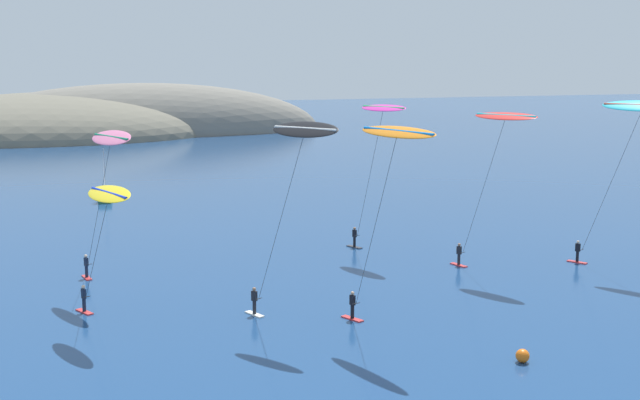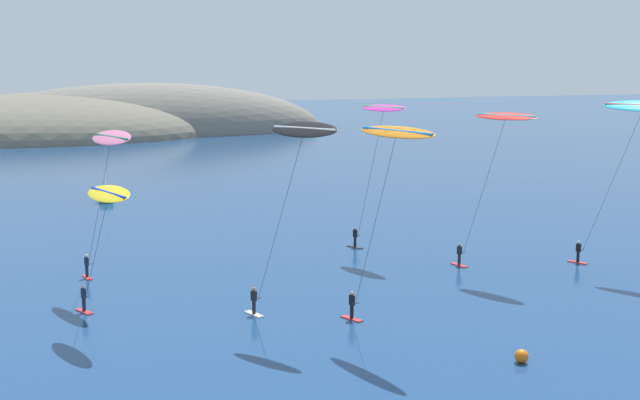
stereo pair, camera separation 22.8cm
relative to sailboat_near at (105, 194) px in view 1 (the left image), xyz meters
name	(u,v)px [view 1 (the left image)]	position (x,y,z in m)	size (l,w,h in m)	color
headland_island	(90,136)	(7.94, 85.29, -0.64)	(93.61, 47.08, 21.96)	slate
sailboat_near	(105,194)	(0.00, 0.00, 0.00)	(2.18, 5.97, 5.70)	#23664C
kitesurfer_pink	(109,149)	(-4.33, -37.80, 8.86)	(3.15, 8.13, 10.74)	red
kitesurfer_black	(300,147)	(4.52, -48.92, 9.71)	(4.14, 6.38, 11.79)	silver
kitesurfer_orange	(393,149)	(8.56, -52.28, 9.76)	(2.53, 7.46, 11.65)	red
kitesurfer_yellow	(107,204)	(-5.58, -45.41, 6.61)	(3.05, 7.45, 8.25)	red
kitesurfer_red	(502,128)	(21.71, -43.29, 9.80)	(3.31, 6.68, 11.61)	red
kitesurfer_magenta	(381,120)	(16.63, -34.64, 10.00)	(2.83, 6.32, 11.85)	#2D2D33
kitesurfer_cyan	(639,117)	(31.02, -46.34, 10.57)	(4.34, 7.46, 12.41)	red
marker_buoy	(523,356)	(12.84, -58.45, -0.29)	(0.70, 0.70, 0.70)	orange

